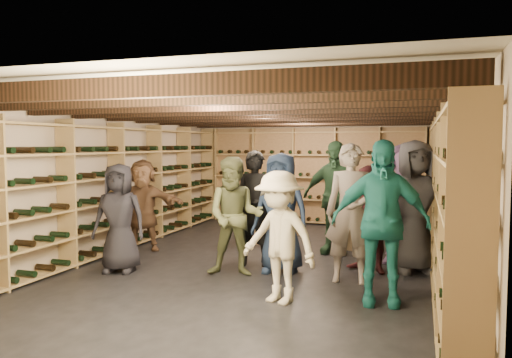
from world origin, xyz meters
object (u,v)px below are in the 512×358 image
Objects in this scene: crate_loose at (287,230)px; person_12 at (414,206)px; crate_stack_left at (254,224)px; person_6 at (281,213)px; person_10 at (335,197)px; person_7 at (351,213)px; person_2 at (235,216)px; person_3 at (279,237)px; person_5 at (143,205)px; person_0 at (119,218)px; person_11 at (405,203)px; person_1 at (255,208)px; crate_stack_right at (361,230)px; person_8 at (372,219)px; person_4 at (380,222)px.

person_12 reaches higher than crate_loose.
person_6 is (1.01, -1.83, 0.50)m from crate_stack_left.
person_6 is at bearing -100.44° from person_10.
person_2 is at bearing -178.97° from person_7.
person_12 is (1.42, 1.90, 0.18)m from person_3.
person_5 is (-2.94, 1.97, 0.02)m from person_3.
person_6 is (-0.34, 1.30, 0.09)m from person_3.
person_0 is 0.84× the size of person_11.
person_1 is 0.55m from person_6.
crate_loose is 3.91m from person_0.
person_2 is at bearing -123.47° from crate_stack_right.
crate_loose is 0.27× the size of person_12.
person_12 is (2.23, 0.32, 0.08)m from person_1.
person_12 is at bearing 10.92° from person_2.
person_3 is at bearing -96.51° from person_8.
person_1 reaches higher than person_5.
crate_stack_left is 0.41× the size of person_6.
person_10 is (0.17, 2.74, 0.18)m from person_3.
person_5 is 0.92× the size of person_6.
person_0 is 1.64m from person_2.
crate_stack_left is at bearing 131.60° from person_12.
person_0 is at bearing -141.74° from person_8.
person_7 reaches higher than person_3.
person_2 is at bearing -107.27° from person_1.
person_11 reaches higher than person_7.
person_0 is (-1.14, -2.51, 0.42)m from crate_stack_left.
crate_stack_right is at bearing -33.92° from crate_loose.
person_4 is at bearing -60.32° from person_10.
crate_loose is at bearing 127.82° from person_11.
person_12 reaches higher than person_5.
person_4 is 1.73m from person_6.
person_1 is 0.92× the size of person_10.
person_8 is (0.21, 0.56, -0.15)m from person_7.
person_2 is 0.90× the size of person_7.
person_10 is at bearing 74.87° from person_6.
crate_stack_right is 0.44× the size of person_5.
person_8 is (1.86, -2.49, 0.66)m from crate_loose.
person_12 is (1.25, -0.84, 0.00)m from person_10.
person_5 is (-3.50, -1.15, 0.43)m from crate_stack_right.
crate_loose is 3.04m from person_6.
person_5 is (-4.02, 1.65, -0.15)m from person_4.
person_8 is at bearing 64.41° from person_7.
person_7 reaches higher than person_2.
person_7 reaches higher than person_0.
crate_stack_left is 0.37× the size of person_12.
person_3 is (0.89, -0.94, -0.06)m from person_2.
person_0 is at bearing 167.78° from person_4.
person_3 reaches higher than crate_stack_left.
person_12 reaches higher than person_10.
crate_stack_right is at bearing 27.44° from person_0.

